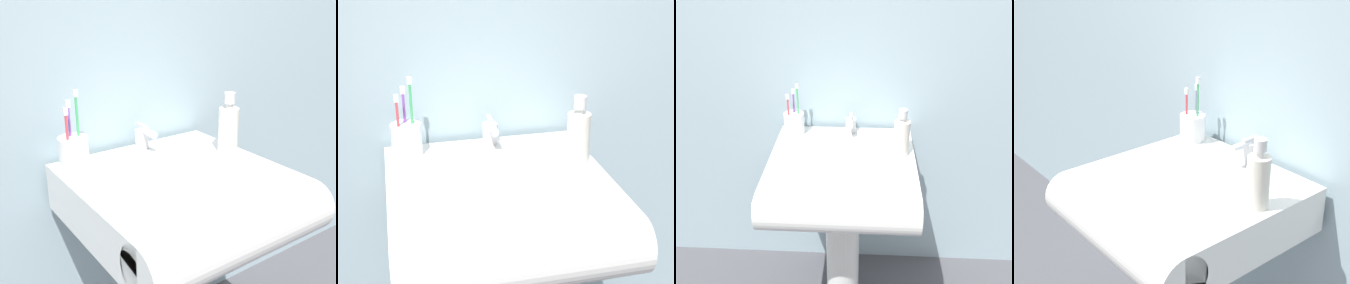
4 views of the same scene
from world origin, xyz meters
TOP-DOWN VIEW (x-y plane):
  - wall_back at (0.00, 0.30)m, footprint 5.00×0.05m
  - sink_pedestal at (0.00, 0.00)m, footprint 0.14×0.14m
  - sink_basin at (0.00, -0.05)m, footprint 0.55×0.57m
  - faucet at (0.02, 0.20)m, footprint 0.04×0.10m
  - toothbrush_cup at (-0.21, 0.19)m, footprint 0.08×0.08m
  - soap_bottle at (0.22, 0.03)m, footprint 0.06×0.06m

SIDE VIEW (x-z plane):
  - sink_pedestal at x=0.00m, z-range 0.00..0.60m
  - sink_basin at x=0.00m, z-range 0.60..0.74m
  - faucet at x=0.02m, z-range 0.74..0.82m
  - toothbrush_cup at x=-0.21m, z-range 0.68..0.89m
  - soap_bottle at x=0.22m, z-range 0.72..0.91m
  - wall_back at x=0.00m, z-range 0.00..2.40m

